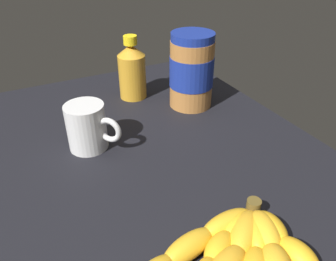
{
  "coord_description": "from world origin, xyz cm",
  "views": [
    {
      "loc": [
        41.79,
        -19.38,
        35.21
      ],
      "look_at": [
        -0.3,
        2.28,
        5.49
      ],
      "focal_mm": 35.3,
      "sensor_mm": 36.0,
      "label": 1
    }
  ],
  "objects": [
    {
      "name": "ground_plane",
      "position": [
        0.0,
        0.0,
        -2.21
      ],
      "size": [
        85.0,
        60.99,
        4.41
      ],
      "primitive_type": "cube",
      "color": "black"
    },
    {
      "name": "honey_bottle",
      "position": [
        -25.66,
        6.02,
        6.58
      ],
      "size": [
        6.3,
        6.3,
        14.61
      ],
      "color": "gold",
      "rests_on": "ground_plane"
    },
    {
      "name": "coffee_mug",
      "position": [
        -9.63,
        -9.13,
        4.32
      ],
      "size": [
        9.3,
        8.54,
        8.6
      ],
      "color": "silver",
      "rests_on": "ground_plane"
    },
    {
      "name": "peanut_butter_jar",
      "position": [
        -15.91,
        16.06,
        8.13
      ],
      "size": [
        9.61,
        9.61,
        16.38
      ],
      "color": "#B27238",
      "rests_on": "ground_plane"
    },
    {
      "name": "banana_bunch",
      "position": [
        23.93,
        -0.16,
        1.71
      ],
      "size": [
        17.85,
        24.5,
        3.78
      ],
      "color": "gold",
      "rests_on": "ground_plane"
    }
  ]
}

